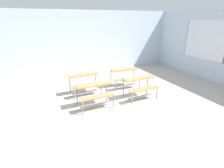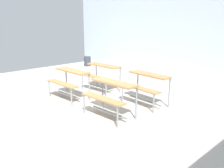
# 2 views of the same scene
# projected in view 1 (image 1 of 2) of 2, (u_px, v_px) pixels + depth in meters

# --- Properties ---
(ground) EXTENTS (10.00, 9.00, 0.05)m
(ground) POSITION_uv_depth(u_px,v_px,m) (122.00, 113.00, 5.22)
(ground) COLOR #ADA89E
(wall_back) EXTENTS (10.00, 0.12, 3.00)m
(wall_back) POSITION_uv_depth(u_px,v_px,m) (80.00, 43.00, 8.52)
(wall_back) COLOR silver
(wall_back) RESTS_ON ground
(desk_bench_r0c0) EXTENTS (1.12, 0.62, 0.74)m
(desk_bench_r0c0) POSITION_uv_depth(u_px,v_px,m) (95.00, 90.00, 5.31)
(desk_bench_r0c0) COLOR #A87547
(desk_bench_r0c0) RESTS_ON ground
(desk_bench_r0c1) EXTENTS (1.12, 0.62, 0.74)m
(desk_bench_r0c1) POSITION_uv_depth(u_px,v_px,m) (140.00, 83.00, 5.88)
(desk_bench_r0c1) COLOR #A87547
(desk_bench_r0c1) RESTS_ON ground
(desk_bench_r1c0) EXTENTS (1.12, 0.63, 0.74)m
(desk_bench_r1c0) POSITION_uv_depth(u_px,v_px,m) (85.00, 80.00, 6.24)
(desk_bench_r1c0) COLOR #A87547
(desk_bench_r1c0) RESTS_ON ground
(desk_bench_r1c1) EXTENTS (1.13, 0.64, 0.74)m
(desk_bench_r1c1) POSITION_uv_depth(u_px,v_px,m) (125.00, 74.00, 6.87)
(desk_bench_r1c1) COLOR #A87547
(desk_bench_r1c1) RESTS_ON ground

